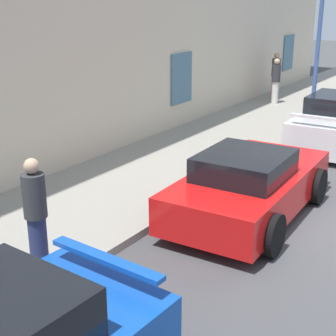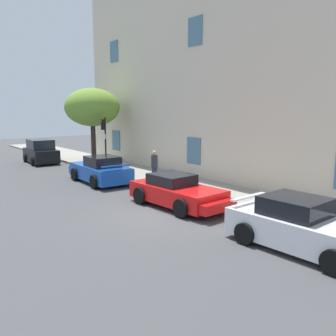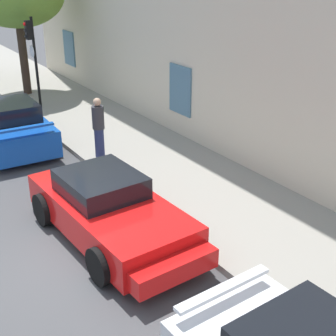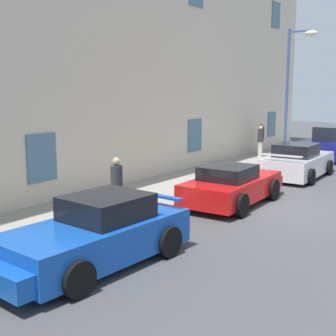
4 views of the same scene
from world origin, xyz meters
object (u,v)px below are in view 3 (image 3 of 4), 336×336
at_px(sportscar_red_lead, 8,125).
at_px(pedestrian_admiring, 99,127).
at_px(sportscar_yellow_flank, 113,213).
at_px(traffic_light, 32,47).

distance_m(sportscar_red_lead, pedestrian_admiring, 3.26).
relative_size(sportscar_yellow_flank, pedestrian_admiring, 2.67).
bearing_deg(traffic_light, pedestrian_admiring, -2.14).
height_order(sportscar_red_lead, traffic_light, traffic_light).
xyz_separation_m(sportscar_yellow_flank, pedestrian_admiring, (-3.89, 1.59, 0.42)).
xyz_separation_m(sportscar_red_lead, sportscar_yellow_flank, (6.60, 0.17, -0.04)).
bearing_deg(sportscar_yellow_flank, traffic_light, 169.36).
distance_m(sportscar_yellow_flank, traffic_light, 9.95).
xyz_separation_m(sportscar_red_lead, pedestrian_admiring, (2.71, 1.76, 0.38)).
bearing_deg(traffic_light, sportscar_yellow_flank, -10.64).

